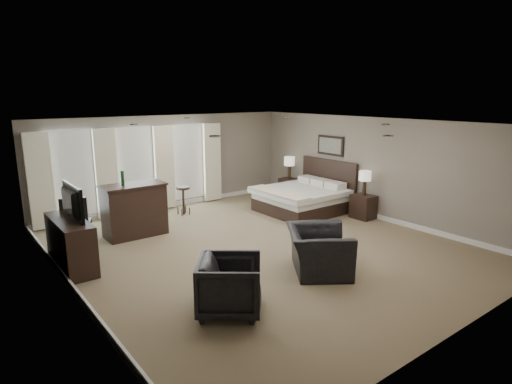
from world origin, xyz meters
TOP-DOWN VIEW (x-y plane):
  - room at (0.00, 0.00)m, footprint 7.60×8.60m
  - window_bay at (-1.00, 4.11)m, footprint 5.25×0.20m
  - bed at (2.58, 1.53)m, footprint 2.12×2.03m
  - nightstand_near at (3.47, 0.08)m, footprint 0.46×0.56m
  - nightstand_far at (3.47, 2.98)m, footprint 0.45×0.55m
  - lamp_near at (3.47, 0.08)m, footprint 0.31×0.31m
  - lamp_far at (3.47, 2.98)m, footprint 0.33×0.33m
  - wall_art at (3.70, 1.53)m, footprint 0.04×0.96m
  - dresser at (-3.45, 1.28)m, footprint 0.52×1.61m
  - tv at (-3.45, 1.28)m, footprint 0.64×1.11m
  - armchair_near at (0.06, -1.64)m, footprint 1.37×1.48m
  - armchair_far at (-2.05, -1.91)m, footprint 1.22×1.23m
  - bar_counter at (-1.79, 2.35)m, footprint 1.39×0.72m
  - bar_stool_left at (-1.92, 2.94)m, footprint 0.41×0.41m
  - bar_stool_right at (-0.09, 3.23)m, footprint 0.44×0.44m
  - desk_chair at (-3.09, 2.19)m, footprint 0.78×0.78m

SIDE VIEW (x-z plane):
  - nightstand_far at x=3.47m, z-range 0.00..0.60m
  - nightstand_near at x=3.47m, z-range 0.00..0.62m
  - bar_stool_left at x=-1.92m, z-range 0.00..0.74m
  - bar_stool_right at x=-0.09m, z-range 0.00..0.76m
  - armchair_far at x=-2.05m, z-range 0.00..0.93m
  - dresser at x=-3.45m, z-range 0.00..0.93m
  - armchair_near at x=0.06m, z-range 0.00..1.08m
  - desk_chair at x=-3.09m, z-range 0.00..1.17m
  - bar_counter at x=-1.79m, z-range 0.00..1.21m
  - bed at x=2.58m, z-range 0.00..1.35m
  - lamp_near at x=3.47m, z-range 0.62..1.25m
  - lamp_far at x=3.47m, z-range 0.60..1.28m
  - tv at x=-3.45m, z-range 0.93..1.08m
  - window_bay at x=-1.00m, z-range 0.05..2.35m
  - room at x=0.00m, z-range -0.02..2.62m
  - wall_art at x=3.70m, z-range 1.47..2.03m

